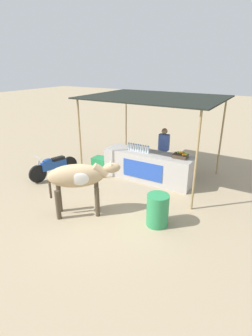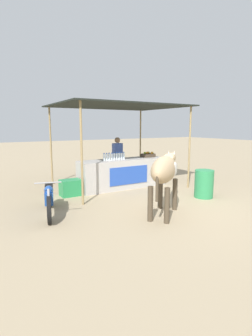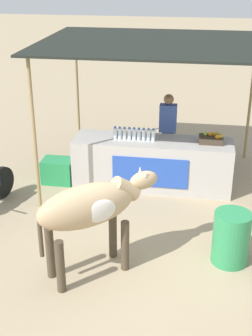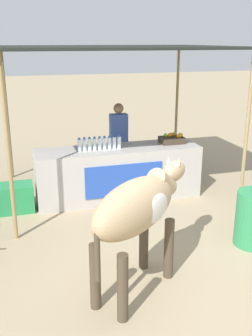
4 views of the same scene
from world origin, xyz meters
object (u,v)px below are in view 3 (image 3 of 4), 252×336
at_px(fruit_crate, 212,139).
at_px(cooler_box, 58,171).
at_px(vendor_behind_counter, 167,133).
at_px(water_barrel, 231,238).
at_px(stall_counter, 152,164).
at_px(cow, 91,208).

relative_size(fruit_crate, cooler_box, 0.73).
bearing_deg(vendor_behind_counter, water_barrel, -68.90).
xyz_separation_m(fruit_crate, water_barrel, (0.31, -2.33, -0.63)).
height_order(stall_counter, cooler_box, stall_counter).
bearing_deg(stall_counter, water_barrel, -58.60).
relative_size(fruit_crate, water_barrel, 0.55).
bearing_deg(water_barrel, vendor_behind_counter, 111.10).
distance_m(stall_counter, cow, 2.93).
bearing_deg(water_barrel, fruit_crate, 97.47).
relative_size(stall_counter, water_barrel, 3.74).
relative_size(stall_counter, fruit_crate, 6.82).
distance_m(fruit_crate, cooler_box, 3.05).
height_order(fruit_crate, cooler_box, fruit_crate).
distance_m(stall_counter, vendor_behind_counter, 0.87).
bearing_deg(fruit_crate, vendor_behind_counter, 141.12).
relative_size(stall_counter, vendor_behind_counter, 1.82).
bearing_deg(cooler_box, stall_counter, 2.99).
bearing_deg(water_barrel, cooler_box, 146.12).
bearing_deg(cow, fruit_crate, 60.69).
xyz_separation_m(cooler_box, water_barrel, (3.25, -2.18, 0.16)).
height_order(vendor_behind_counter, cow, vendor_behind_counter).
height_order(water_barrel, cow, cow).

